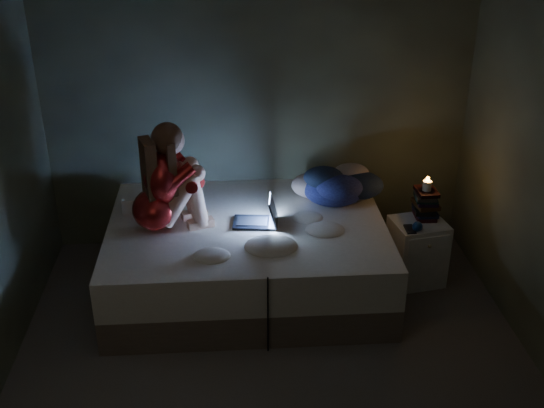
{
  "coord_description": "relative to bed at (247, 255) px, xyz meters",
  "views": [
    {
      "loc": [
        -0.27,
        -3.48,
        3.06
      ],
      "look_at": [
        0.05,
        1.0,
        0.8
      ],
      "focal_mm": 44.01,
      "sensor_mm": 36.0,
      "label": 1
    }
  ],
  "objects": [
    {
      "name": "floor",
      "position": [
        0.14,
        -1.1,
        -0.31
      ],
      "size": [
        3.6,
        3.8,
        0.02
      ],
      "primitive_type": "cube",
      "color": "#4E4A48",
      "rests_on": "ground"
    },
    {
      "name": "wall_back",
      "position": [
        0.14,
        0.81,
        1.0
      ],
      "size": [
        3.6,
        0.02,
        2.6
      ],
      "primitive_type": "cube",
      "color": "#323529",
      "rests_on": "ground"
    },
    {
      "name": "bed",
      "position": [
        0.0,
        0.0,
        0.0
      ],
      "size": [
        2.15,
        1.62,
        0.59
      ],
      "primitive_type": null,
      "color": "beige",
      "rests_on": "ground"
    },
    {
      "name": "pillow",
      "position": [
        -0.78,
        0.35,
        0.36
      ],
      "size": [
        0.42,
        0.3,
        0.12
      ],
      "primitive_type": "cube",
      "color": "white",
      "rests_on": "bed"
    },
    {
      "name": "woman",
      "position": [
        -0.69,
        -0.07,
        0.72
      ],
      "size": [
        0.61,
        0.5,
        0.85
      ],
      "primitive_type": null,
      "rotation": [
        0.0,
        0.0,
        0.33
      ],
      "color": "maroon",
      "rests_on": "bed"
    },
    {
      "name": "laptop",
      "position": [
        0.06,
        -0.02,
        0.42
      ],
      "size": [
        0.36,
        0.27,
        0.24
      ],
      "primitive_type": null,
      "rotation": [
        0.0,
        0.0,
        -0.11
      ],
      "color": "black",
      "rests_on": "bed"
    },
    {
      "name": "clothes_pile",
      "position": [
        0.74,
        0.33,
        0.46
      ],
      "size": [
        0.61,
        0.52,
        0.32
      ],
      "primitive_type": null,
      "rotation": [
        0.0,
        0.0,
        -0.19
      ],
      "color": "#1C1A4B",
      "rests_on": "bed"
    },
    {
      "name": "nightstand",
      "position": [
        1.38,
        -0.0,
        -0.02
      ],
      "size": [
        0.47,
        0.43,
        0.55
      ],
      "primitive_type": "cube",
      "rotation": [
        0.0,
        0.0,
        0.18
      ],
      "color": "silver",
      "rests_on": "ground"
    },
    {
      "name": "book_stack",
      "position": [
        1.43,
        0.08,
        0.37
      ],
      "size": [
        0.19,
        0.25,
        0.24
      ],
      "primitive_type": null,
      "color": "black",
      "rests_on": "nightstand"
    },
    {
      "name": "candle",
      "position": [
        1.43,
        0.08,
        0.53
      ],
      "size": [
        0.07,
        0.07,
        0.08
      ],
      "primitive_type": "cylinder",
      "color": "beige",
      "rests_on": "book_stack"
    },
    {
      "name": "phone",
      "position": [
        1.25,
        -0.1,
        0.26
      ],
      "size": [
        0.09,
        0.15,
        0.01
      ],
      "primitive_type": "cube",
      "rotation": [
        0.0,
        0.0,
        -0.18
      ],
      "color": "black",
      "rests_on": "nightstand"
    },
    {
      "name": "blue_orb",
      "position": [
        1.29,
        -0.13,
        0.29
      ],
      "size": [
        0.08,
        0.08,
        0.08
      ],
      "primitive_type": "sphere",
      "color": "#0B234D",
      "rests_on": "nightstand"
    }
  ]
}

